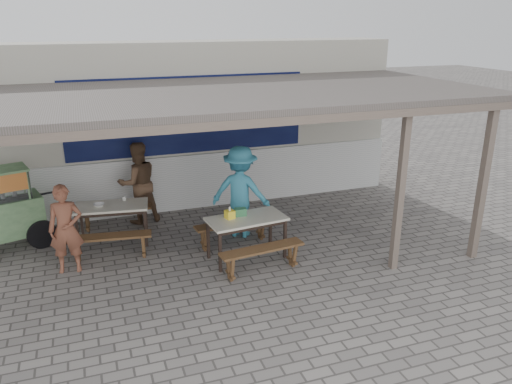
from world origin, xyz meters
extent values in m
plane|color=slate|center=(0.00, 0.00, 0.00)|extent=(60.00, 60.00, 0.00)
cube|color=#B4B2A2|center=(0.00, 3.60, 1.75)|extent=(9.00, 1.20, 3.50)
cube|color=silver|center=(0.00, 2.97, 0.60)|extent=(9.00, 0.10, 1.20)
cube|color=#101A4C|center=(-0.20, 2.98, 2.05)|extent=(5.00, 0.03, 1.60)
cube|color=#574D4A|center=(0.00, 1.00, 2.75)|extent=(9.00, 4.20, 0.12)
cube|color=#6B5D51|center=(0.00, -1.05, 2.65)|extent=(9.00, 0.12, 0.12)
cube|color=#6B5D51|center=(3.90, -1.00, 1.35)|extent=(0.12, 0.12, 2.70)
cube|color=#6B5D51|center=(2.35, -0.90, 1.35)|extent=(0.11, 0.11, 2.70)
cube|color=beige|center=(-1.97, 1.65, 0.73)|extent=(1.37, 0.82, 0.04)
cube|color=black|center=(-1.97, 1.65, 0.67)|extent=(1.26, 0.71, 0.06)
cube|color=black|center=(-2.59, 1.47, 0.35)|extent=(0.05, 0.05, 0.71)
cube|color=black|center=(-1.43, 1.31, 0.35)|extent=(0.05, 0.05, 0.71)
cube|color=black|center=(-2.51, 1.99, 0.35)|extent=(0.05, 0.05, 0.71)
cube|color=black|center=(-1.35, 1.82, 0.35)|extent=(0.05, 0.05, 0.71)
cube|color=brown|center=(-2.07, 0.98, 0.43)|extent=(1.42, 0.48, 0.04)
cube|color=brown|center=(-2.61, 1.06, 0.21)|extent=(0.09, 0.28, 0.41)
cube|color=brown|center=(-1.53, 0.90, 0.21)|extent=(0.09, 0.28, 0.41)
cube|color=brown|center=(-1.87, 2.32, 0.43)|extent=(1.42, 0.48, 0.04)
cube|color=brown|center=(-2.41, 2.40, 0.21)|extent=(0.09, 0.28, 0.41)
cube|color=brown|center=(-1.33, 2.24, 0.21)|extent=(0.09, 0.28, 0.41)
cube|color=beige|center=(0.16, 0.26, 0.73)|extent=(1.39, 0.81, 0.04)
cube|color=black|center=(0.16, 0.26, 0.67)|extent=(1.28, 0.70, 0.06)
cube|color=black|center=(-0.41, -0.08, 0.35)|extent=(0.05, 0.05, 0.71)
cube|color=black|center=(0.79, 0.05, 0.35)|extent=(0.05, 0.05, 0.71)
cube|color=black|center=(-0.47, 0.47, 0.35)|extent=(0.05, 0.05, 0.71)
cube|color=black|center=(0.73, 0.60, 0.35)|extent=(0.05, 0.05, 0.71)
cube|color=brown|center=(0.22, -0.34, 0.43)|extent=(1.45, 0.43, 0.04)
cube|color=brown|center=(-0.34, -0.40, 0.21)|extent=(0.08, 0.28, 0.41)
cube|color=brown|center=(0.78, -0.28, 0.21)|extent=(0.08, 0.28, 0.41)
cube|color=brown|center=(0.09, 0.86, 0.43)|extent=(1.45, 0.43, 0.04)
cube|color=brown|center=(-0.47, 0.79, 0.21)|extent=(0.08, 0.28, 0.41)
cube|color=brown|center=(0.65, 0.92, 0.21)|extent=(0.08, 0.28, 0.41)
cube|color=#7AA56E|center=(-3.80, 2.05, 0.62)|extent=(1.41, 1.00, 0.66)
cube|color=#7AA56E|center=(-3.80, 2.05, 0.26)|extent=(1.36, 0.95, 0.05)
cylinder|color=black|center=(-3.20, 1.85, 0.26)|extent=(0.52, 0.20, 0.53)
cylinder|color=black|center=(-3.07, 2.26, 0.90)|extent=(0.65, 0.22, 0.04)
imported|color=brown|center=(-2.73, 0.79, 0.74)|extent=(0.57, 0.40, 1.48)
imported|color=brown|center=(-1.37, 2.54, 0.83)|extent=(0.91, 0.76, 1.67)
imported|color=teal|center=(0.36, 1.23, 0.87)|extent=(1.30, 1.17, 1.75)
cube|color=yellow|center=(-0.12, 0.33, 0.82)|extent=(0.17, 0.17, 0.14)
cube|color=#347548|center=(0.09, 0.40, 0.82)|extent=(0.21, 0.15, 0.13)
cylinder|color=beige|center=(-1.72, 1.83, 0.79)|extent=(0.07, 0.07, 0.08)
imported|color=silver|center=(-2.18, 1.67, 0.77)|extent=(0.20, 0.20, 0.05)
camera|label=1|loc=(-2.29, -7.19, 3.95)|focal=35.00mm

